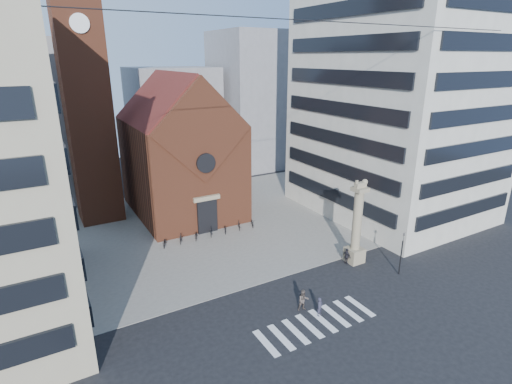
% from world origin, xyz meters
% --- Properties ---
extents(ground, '(120.00, 120.00, 0.00)m').
position_xyz_m(ground, '(0.00, 0.00, 0.00)').
color(ground, black).
rests_on(ground, ground).
extents(piazza, '(46.00, 30.00, 0.05)m').
position_xyz_m(piazza, '(0.00, 19.00, 0.03)').
color(piazza, gray).
rests_on(piazza, ground).
extents(zebra_crossing, '(10.20, 3.20, 0.01)m').
position_xyz_m(zebra_crossing, '(0.55, -3.00, 0.01)').
color(zebra_crossing, white).
rests_on(zebra_crossing, ground).
extents(church, '(12.00, 16.65, 18.00)m').
position_xyz_m(church, '(0.00, 25.04, 7.98)').
color(church, brown).
rests_on(church, ground).
extents(campanile, '(5.50, 5.50, 31.20)m').
position_xyz_m(campanile, '(-10.00, 28.00, 15.74)').
color(campanile, brown).
rests_on(campanile, ground).
extents(building_right, '(18.00, 22.00, 32.00)m').
position_xyz_m(building_right, '(24.00, 12.00, 16.00)').
color(building_right, beige).
rests_on(building_right, ground).
extents(bg_block_mid, '(14.00, 12.00, 18.00)m').
position_xyz_m(bg_block_mid, '(6.00, 45.00, 9.00)').
color(bg_block_mid, gray).
rests_on(bg_block_mid, ground).
extents(bg_block_right, '(16.00, 14.00, 24.00)m').
position_xyz_m(bg_block_right, '(22.00, 42.00, 12.00)').
color(bg_block_right, gray).
rests_on(bg_block_right, ground).
extents(lion_column, '(1.63, 1.60, 8.68)m').
position_xyz_m(lion_column, '(10.01, 3.00, 3.46)').
color(lion_column, gray).
rests_on(lion_column, ground).
extents(traffic_light, '(0.13, 0.16, 4.30)m').
position_xyz_m(traffic_light, '(12.00, -1.00, 2.29)').
color(traffic_light, black).
rests_on(traffic_light, ground).
extents(pedestrian_0, '(0.68, 0.58, 1.60)m').
position_xyz_m(pedestrian_0, '(1.41, -2.30, 0.80)').
color(pedestrian_0, '#2D2C3E').
rests_on(pedestrian_0, ground).
extents(pedestrian_1, '(1.05, 0.90, 1.85)m').
position_xyz_m(pedestrian_1, '(0.70, -1.07, 0.92)').
color(pedestrian_1, '#514640').
rests_on(pedestrian_1, ground).
extents(pedestrian_2, '(0.52, 1.02, 1.67)m').
position_xyz_m(pedestrian_2, '(9.00, 3.00, 0.84)').
color(pedestrian_2, '#232229').
rests_on(pedestrian_2, ground).
extents(scooter_0, '(1.20, 1.82, 0.90)m').
position_xyz_m(scooter_0, '(-5.58, 15.76, 0.50)').
color(scooter_0, black).
rests_on(scooter_0, piazza).
extents(scooter_1, '(1.06, 1.72, 1.00)m').
position_xyz_m(scooter_1, '(-3.75, 15.76, 0.55)').
color(scooter_1, black).
rests_on(scooter_1, piazza).
extents(scooter_2, '(1.20, 1.82, 0.90)m').
position_xyz_m(scooter_2, '(-1.92, 15.76, 0.50)').
color(scooter_2, black).
rests_on(scooter_2, piazza).
extents(scooter_3, '(1.06, 1.72, 1.00)m').
position_xyz_m(scooter_3, '(-0.09, 15.76, 0.55)').
color(scooter_3, black).
rests_on(scooter_3, piazza).
extents(scooter_4, '(1.20, 1.82, 0.90)m').
position_xyz_m(scooter_4, '(1.74, 15.76, 0.50)').
color(scooter_4, black).
rests_on(scooter_4, piazza).
extents(scooter_5, '(1.06, 1.72, 1.00)m').
position_xyz_m(scooter_5, '(3.57, 15.76, 0.55)').
color(scooter_5, black).
rests_on(scooter_5, piazza).
extents(scooter_6, '(1.20, 1.82, 0.90)m').
position_xyz_m(scooter_6, '(5.40, 15.76, 0.50)').
color(scooter_6, black).
rests_on(scooter_6, piazza).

